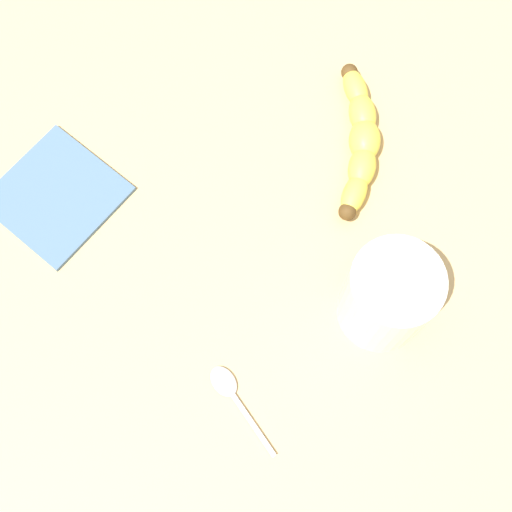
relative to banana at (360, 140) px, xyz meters
The scene contains 5 objects.
wooden_tabletop 15.47cm from the banana, 129.61° to the left, with size 120.00×120.00×3.00cm, color tan.
banana is the anchor object (origin of this frame).
smoothie_glass 20.63cm from the banana, 150.77° to the left, with size 9.35×9.35×11.89cm.
teaspoon 32.51cm from the banana, 118.78° to the left, with size 11.24×2.51×0.80cm.
folded_napkin 36.17cm from the banana, 67.19° to the left, with size 13.08×13.15×0.60cm, color slate.
Camera 1 is at (-16.61, 20.08, 78.69)cm, focal length 49.25 mm.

